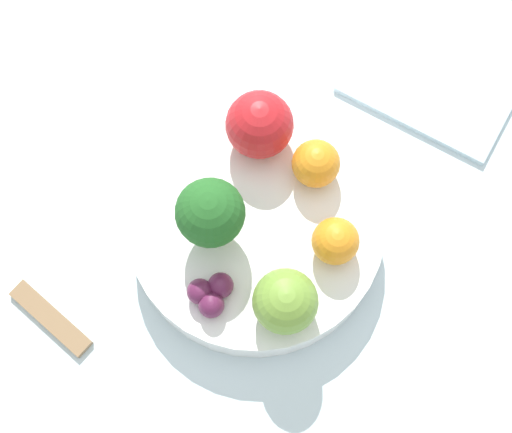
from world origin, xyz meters
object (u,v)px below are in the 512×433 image
(apple_red, at_px, (285,301))
(grape_cluster, at_px, (211,294))
(orange_front, at_px, (316,164))
(napkin, at_px, (437,73))
(bowl, at_px, (256,228))
(broccoli, at_px, (210,214))
(apple_green, at_px, (260,125))
(spoon, at_px, (51,318))
(orange_back, at_px, (333,247))

(apple_red, relative_size, grape_cluster, 1.34)
(orange_front, relative_size, napkin, 0.23)
(bowl, xyz_separation_m, broccoli, (0.03, 0.02, 0.06))
(apple_red, relative_size, orange_front, 1.27)
(orange_front, bearing_deg, apple_green, -13.43)
(apple_green, xyz_separation_m, grape_cluster, (-0.01, 0.13, -0.02))
(broccoli, distance_m, spoon, 0.16)
(orange_front, distance_m, orange_back, 0.07)
(apple_green, relative_size, napkin, 0.33)
(apple_green, relative_size, orange_front, 1.42)
(broccoli, xyz_separation_m, apple_red, (-0.07, 0.04, -0.01))
(broccoli, distance_m, grape_cluster, 0.06)
(napkin, bearing_deg, grape_cluster, 67.69)
(bowl, height_order, apple_green, apple_green)
(napkin, height_order, spoon, same)
(apple_red, bearing_deg, grape_cluster, 11.50)
(broccoli, bearing_deg, napkin, -120.44)
(broccoli, height_order, spoon, broccoli)
(broccoli, xyz_separation_m, napkin, (-0.13, -0.22, -0.07))
(apple_green, height_order, spoon, apple_green)
(orange_front, height_order, spoon, orange_front)
(bowl, relative_size, grape_cluster, 5.66)
(grape_cluster, height_order, napkin, grape_cluster)
(bowl, distance_m, apple_red, 0.08)
(bowl, xyz_separation_m, napkin, (-0.10, -0.20, -0.02))
(bowl, xyz_separation_m, apple_green, (0.02, -0.07, 0.05))
(apple_red, height_order, grape_cluster, apple_red)
(spoon, bearing_deg, orange_back, -148.22)
(orange_back, xyz_separation_m, napkin, (-0.04, -0.20, -0.05))
(bowl, height_order, broccoli, broccoli)
(orange_back, bearing_deg, bowl, -4.12)
(grape_cluster, bearing_deg, napkin, -112.31)
(apple_red, relative_size, apple_green, 0.90)
(broccoli, xyz_separation_m, orange_back, (-0.09, -0.01, -0.02))
(orange_front, bearing_deg, apple_red, 97.47)
(orange_front, xyz_separation_m, orange_back, (-0.03, 0.06, -0.00))
(apple_green, bearing_deg, bowl, 108.25)
(bowl, xyz_separation_m, orange_front, (-0.03, -0.05, 0.04))
(apple_red, distance_m, spoon, 0.19)
(broccoli, relative_size, grape_cluster, 1.87)
(bowl, height_order, orange_back, orange_back)
(apple_green, xyz_separation_m, orange_back, (-0.09, 0.07, -0.01))
(orange_front, distance_m, grape_cluster, 0.13)
(apple_red, bearing_deg, orange_front, -82.53)
(bowl, height_order, spoon, bowl)
(orange_back, distance_m, grape_cluster, 0.10)
(apple_red, bearing_deg, napkin, -102.16)
(apple_green, bearing_deg, grape_cluster, 94.89)
(apple_red, relative_size, spoon, 0.61)
(apple_red, height_order, orange_back, apple_red)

